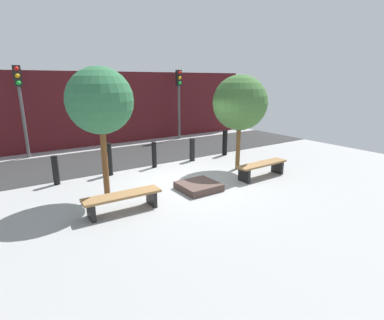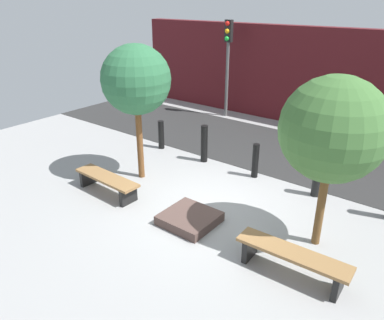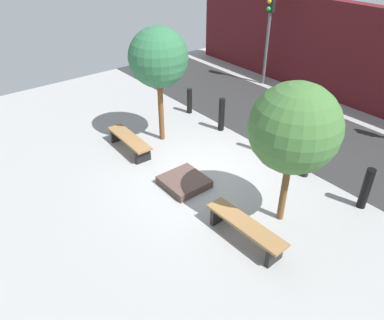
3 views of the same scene
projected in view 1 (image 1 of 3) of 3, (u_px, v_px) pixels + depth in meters
ground_plane at (186, 183)px, 9.16m from camera, size 18.00×18.00×0.00m
road_strip at (132, 156)px, 12.47m from camera, size 18.00×3.59×0.01m
building_facade at (105, 108)px, 14.46m from camera, size 16.20×0.50×3.44m
bench_left at (123, 199)px, 7.10m from camera, size 1.87×0.52×0.45m
bench_right at (262, 167)px, 9.63m from camera, size 1.94×0.50×0.48m
planter_bed at (199, 186)px, 8.59m from camera, size 1.07×1.04×0.20m
tree_behind_left_bench at (100, 101)px, 7.44m from camera, size 1.68×1.68×3.40m
tree_behind_right_bench at (240, 103)px, 10.04m from camera, size 1.85×1.85×3.24m
bollard_far_left at (56, 170)px, 8.94m from camera, size 0.18×0.18×0.89m
bollard_left at (109, 159)px, 9.80m from camera, size 0.20×0.20×1.08m
bollard_center at (154, 155)px, 10.71m from camera, size 0.17×0.17×0.92m
bollard_right at (192, 150)px, 11.60m from camera, size 0.21×0.21×0.88m
bollard_far_right at (225, 142)px, 12.47m from camera, size 0.20×0.20×1.06m
traffic_light_west at (20, 95)px, 11.54m from camera, size 0.28×0.27×3.59m
traffic_light_mid_west at (179, 92)px, 15.43m from camera, size 0.28×0.27×3.54m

